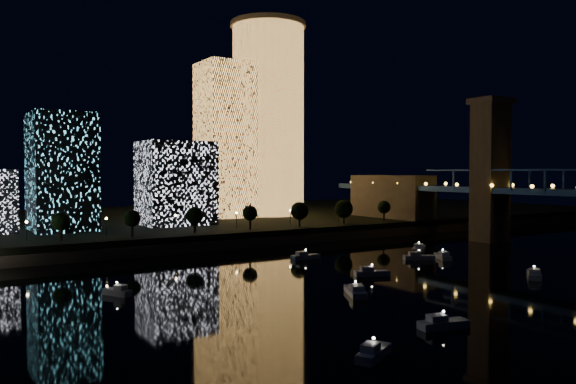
% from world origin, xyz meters
% --- Properties ---
extents(ground, '(520.00, 520.00, 0.00)m').
position_xyz_m(ground, '(0.00, 0.00, 0.00)').
color(ground, black).
rests_on(ground, ground).
extents(far_bank, '(420.00, 160.00, 5.00)m').
position_xyz_m(far_bank, '(0.00, 160.00, 2.50)').
color(far_bank, black).
rests_on(far_bank, ground).
extents(seawall, '(420.00, 6.00, 3.00)m').
position_xyz_m(seawall, '(0.00, 82.00, 1.50)').
color(seawall, '#6B5E4C').
rests_on(seawall, ground).
extents(tower_cylindrical, '(34.00, 34.00, 86.37)m').
position_xyz_m(tower_cylindrical, '(28.95, 141.91, 48.31)').
color(tower_cylindrical, '#E59D49').
rests_on(tower_cylindrical, far_bank).
extents(tower_rectangular, '(20.69, 20.69, 65.83)m').
position_xyz_m(tower_rectangular, '(6.36, 140.17, 37.91)').
color(tower_rectangular, '#E59D49').
rests_on(tower_rectangular, far_bank).
extents(midrise_blocks, '(110.03, 31.72, 38.66)m').
position_xyz_m(midrise_blocks, '(-67.86, 122.32, 20.80)').
color(midrise_blocks, white).
rests_on(midrise_blocks, far_bank).
extents(motorboats, '(131.80, 80.89, 2.78)m').
position_xyz_m(motorboats, '(-1.58, 12.92, 0.81)').
color(motorboats, silver).
rests_on(motorboats, ground).
extents(esplanade_trees, '(165.78, 6.89, 8.94)m').
position_xyz_m(esplanade_trees, '(-32.80, 88.00, 10.47)').
color(esplanade_trees, black).
rests_on(esplanade_trees, far_bank).
extents(street_lamps, '(132.70, 0.70, 5.65)m').
position_xyz_m(street_lamps, '(-34.00, 94.00, 9.02)').
color(street_lamps, black).
rests_on(street_lamps, far_bank).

